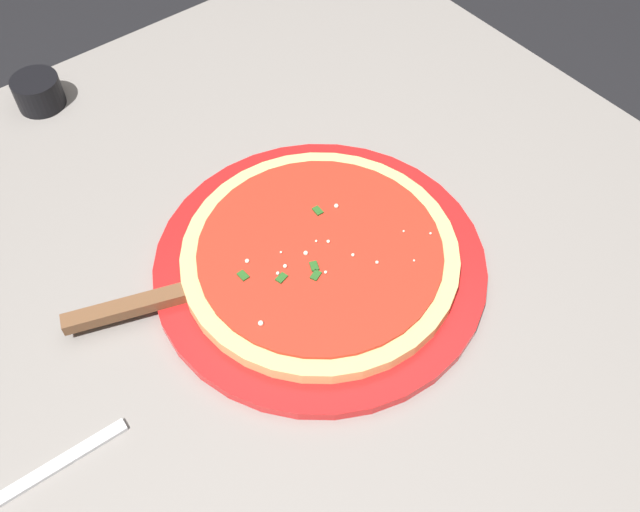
{
  "coord_description": "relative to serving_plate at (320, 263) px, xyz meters",
  "views": [
    {
      "loc": [
        -0.38,
        0.3,
        1.37
      ],
      "look_at": [
        -0.02,
        0.01,
        0.77
      ],
      "focal_mm": 39.38,
      "sensor_mm": 36.0,
      "label": 1
    }
  ],
  "objects": [
    {
      "name": "cup_small_sauce",
      "position": [
        0.44,
        0.12,
        0.01
      ],
      "size": [
        0.06,
        0.06,
        0.04
      ],
      "primitive_type": "cylinder",
      "color": "black",
      "rests_on": "restaurant_table"
    },
    {
      "name": "pizza_server",
      "position": [
        0.06,
        0.16,
        0.01
      ],
      "size": [
        0.12,
        0.22,
        0.01
      ],
      "color": "silver",
      "rests_on": "serving_plate"
    },
    {
      "name": "pizza",
      "position": [
        -0.0,
        0.0,
        0.02
      ],
      "size": [
        0.3,
        0.3,
        0.02
      ],
      "color": "#DBB26B",
      "rests_on": "serving_plate"
    },
    {
      "name": "fork",
      "position": [
        -0.03,
        0.36,
        -0.0
      ],
      "size": [
        0.03,
        0.19,
        0.0
      ],
      "color": "silver",
      "rests_on": "restaurant_table"
    },
    {
      "name": "ground_plane",
      "position": [
        0.02,
        -0.01,
        -0.75
      ],
      "size": [
        5.0,
        5.0,
        0.0
      ],
      "primitive_type": "plane",
      "color": "black"
    },
    {
      "name": "restaurant_table",
      "position": [
        0.02,
        -0.01,
        -0.14
      ],
      "size": [
        0.98,
        0.93,
        0.75
      ],
      "color": "black",
      "rests_on": "ground_plane"
    },
    {
      "name": "serving_plate",
      "position": [
        0.0,
        0.0,
        0.0
      ],
      "size": [
        0.36,
        0.36,
        0.01
      ],
      "primitive_type": "cylinder",
      "color": "red",
      "rests_on": "restaurant_table"
    }
  ]
}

